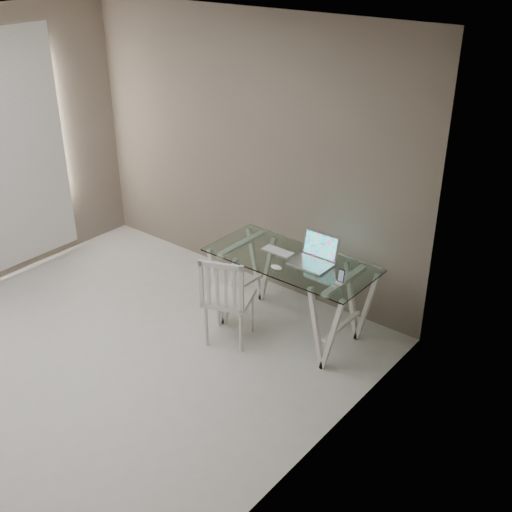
{
  "coord_description": "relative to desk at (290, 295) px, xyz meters",
  "views": [
    {
      "loc": [
        3.84,
        -2.41,
        3.34
      ],
      "look_at": [
        0.84,
        1.33,
        0.85
      ],
      "focal_mm": 45.0,
      "sensor_mm": 36.0,
      "label": 1
    }
  ],
  "objects": [
    {
      "name": "keyboard",
      "position": [
        -0.18,
        0.04,
        0.37
      ],
      "size": [
        0.31,
        0.13,
        0.01
      ],
      "primitive_type": "cube",
      "color": "silver",
      "rests_on": "desk"
    },
    {
      "name": "desk",
      "position": [
        0.0,
        0.0,
        0.0
      ],
      "size": [
        1.5,
        0.7,
        0.75
      ],
      "color": "silver",
      "rests_on": "ground"
    },
    {
      "name": "room",
      "position": [
        -1.05,
        -1.61,
        1.33
      ],
      "size": [
        4.5,
        4.52,
        2.71
      ],
      "color": "beige",
      "rests_on": "ground"
    },
    {
      "name": "laptop",
      "position": [
        0.19,
        0.08,
        0.42
      ],
      "size": [
        0.35,
        0.3,
        0.24
      ],
      "color": "#BBBCC0",
      "rests_on": "desk"
    },
    {
      "name": "chair",
      "position": [
        -0.32,
        -0.5,
        0.09
      ],
      "size": [
        0.52,
        0.52,
        0.87
      ],
      "rotation": [
        0.0,
        0.0,
        0.39
      ],
      "color": "silver",
      "rests_on": "ground"
    },
    {
      "name": "mouse",
      "position": [
        0.01,
        -0.22,
        0.38
      ],
      "size": [
        0.11,
        0.06,
        0.03
      ],
      "primitive_type": "ellipsoid",
      "color": "white",
      "rests_on": "desk"
    },
    {
      "name": "phone_dock",
      "position": [
        0.56,
        -0.09,
        0.4
      ],
      "size": [
        0.07,
        0.07,
        0.12
      ],
      "color": "white",
      "rests_on": "desk"
    }
  ]
}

